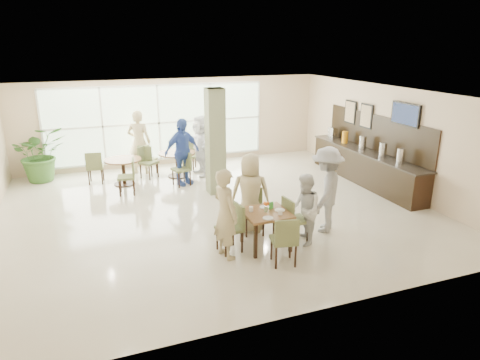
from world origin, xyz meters
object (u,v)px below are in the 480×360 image
object	(u,v)px
round_table_left	(123,166)
potted_plant	(40,154)
buffet_counter	(365,164)
main_table	(266,217)
teen_far	(250,193)
teen_right	(305,210)
adult_standing	(139,142)
teen_standing	(326,190)
adult_b	(201,146)
adult_a	(182,152)
round_table_right	(177,158)
teen_left	(225,214)

from	to	relation	value
round_table_left	potted_plant	distance (m)	2.53
buffet_counter	main_table	bearing A→B (deg)	-147.58
teen_far	teen_right	world-z (taller)	teen_far
adult_standing	main_table	bearing A→B (deg)	129.22
teen_far	teen_standing	distance (m)	1.61
main_table	buffet_counter	xyz separation A→B (m)	(4.35, 2.76, -0.09)
adult_b	adult_a	bearing A→B (deg)	-51.02
round_table_left	round_table_right	distance (m)	1.62
buffet_counter	teen_far	bearing A→B (deg)	-155.96
round_table_left	potted_plant	xyz separation A→B (m)	(-2.21, 1.21, 0.25)
main_table	teen_left	distance (m)	0.90
buffet_counter	teen_standing	distance (m)	3.77
adult_a	adult_b	world-z (taller)	adult_a
round_table_right	adult_standing	world-z (taller)	adult_standing
teen_left	teen_right	xyz separation A→B (m)	(1.66, -0.02, -0.14)
adult_standing	teen_standing	bearing A→B (deg)	143.01
teen_left	teen_right	size ratio (longest dim) A/B	1.20
main_table	adult_a	world-z (taller)	adult_a
teen_right	teen_left	bearing A→B (deg)	-75.98
buffet_counter	adult_b	distance (m)	4.88
round_table_left	round_table_right	xyz separation A→B (m)	(1.61, 0.22, 0.02)
round_table_left	teen_right	size ratio (longest dim) A/B	0.71
buffet_counter	teen_left	xyz separation A→B (m)	(-5.22, -2.86, 0.32)
buffet_counter	teen_left	size ratio (longest dim) A/B	2.70
potted_plant	adult_b	world-z (taller)	adult_b
teen_far	buffet_counter	bearing A→B (deg)	-132.91
adult_a	teen_left	bearing A→B (deg)	-114.06
teen_far	adult_a	bearing A→B (deg)	-57.20
round_table_right	potted_plant	size ratio (longest dim) A/B	0.69
round_table_left	teen_far	world-z (taller)	teen_far
teen_far	adult_a	distance (m)	3.68
round_table_left	round_table_right	world-z (taller)	same
round_table_right	adult_b	bearing A→B (deg)	-6.33
adult_standing	buffet_counter	bearing A→B (deg)	175.81
potted_plant	teen_far	world-z (taller)	teen_far
main_table	potted_plant	xyz separation A→B (m)	(-4.43, 6.23, 0.16)
teen_standing	adult_standing	xyz separation A→B (m)	(-3.14, 5.67, 0.06)
main_table	round_table_right	distance (m)	5.28
round_table_left	teen_right	world-z (taller)	teen_right
main_table	teen_right	world-z (taller)	teen_right
round_table_left	teen_left	distance (m)	5.31
adult_b	adult_standing	size ratio (longest dim) A/B	0.93
round_table_right	adult_b	size ratio (longest dim) A/B	0.61
adult_standing	teen_far	bearing A→B (deg)	131.45
round_table_right	teen_left	xyz separation A→B (m)	(-0.25, -5.34, 0.30)
round_table_left	teen_left	world-z (taller)	teen_left
main_table	teen_standing	xyz separation A→B (m)	(1.52, 0.30, 0.28)
round_table_left	adult_b	world-z (taller)	adult_b
potted_plant	teen_standing	world-z (taller)	teen_standing
teen_far	adult_b	distance (m)	4.34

